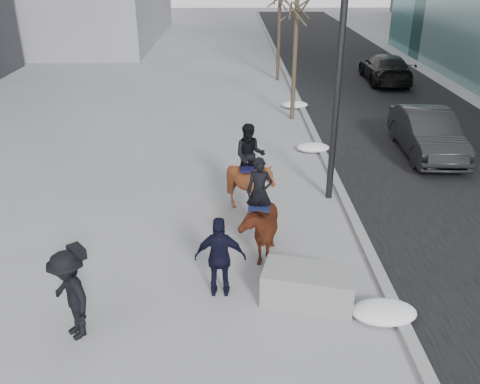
{
  "coord_description": "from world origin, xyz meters",
  "views": [
    {
      "loc": [
        -0.19,
        -9.1,
        6.35
      ],
      "look_at": [
        0.0,
        1.2,
        1.5
      ],
      "focal_mm": 38.0,
      "sensor_mm": 36.0,
      "label": 1
    }
  ],
  "objects_px": {
    "planter": "(308,286)",
    "mounted_left": "(259,222)",
    "mounted_right": "(250,179)",
    "car_near": "(427,133)"
  },
  "relations": [
    {
      "from": "planter",
      "to": "mounted_left",
      "type": "relative_size",
      "value": 0.77
    },
    {
      "from": "planter",
      "to": "mounted_right",
      "type": "distance_m",
      "value": 4.04
    },
    {
      "from": "mounted_left",
      "to": "car_near",
      "type": "bearing_deg",
      "value": 46.43
    },
    {
      "from": "planter",
      "to": "mounted_right",
      "type": "bearing_deg",
      "value": 104.98
    },
    {
      "from": "planter",
      "to": "mounted_left",
      "type": "bearing_deg",
      "value": 116.87
    },
    {
      "from": "planter",
      "to": "car_near",
      "type": "xyz_separation_m",
      "value": [
        5.23,
        8.19,
        0.4
      ]
    },
    {
      "from": "planter",
      "to": "mounted_right",
      "type": "xyz_separation_m",
      "value": [
        -1.03,
        3.86,
        0.63
      ]
    },
    {
      "from": "planter",
      "to": "car_near",
      "type": "height_order",
      "value": "car_near"
    },
    {
      "from": "car_near",
      "to": "mounted_left",
      "type": "xyz_separation_m",
      "value": [
        -6.12,
        -6.43,
        0.11
      ]
    },
    {
      "from": "car_near",
      "to": "mounted_left",
      "type": "bearing_deg",
      "value": -130.77
    }
  ]
}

